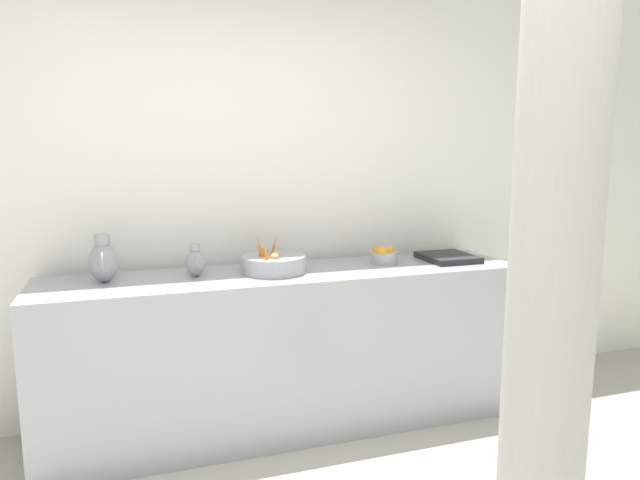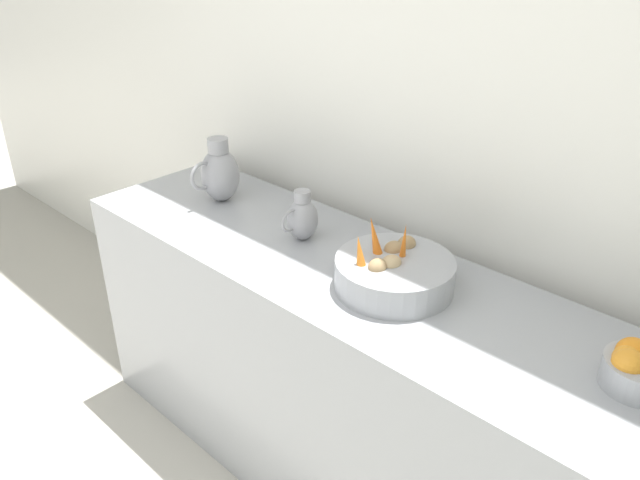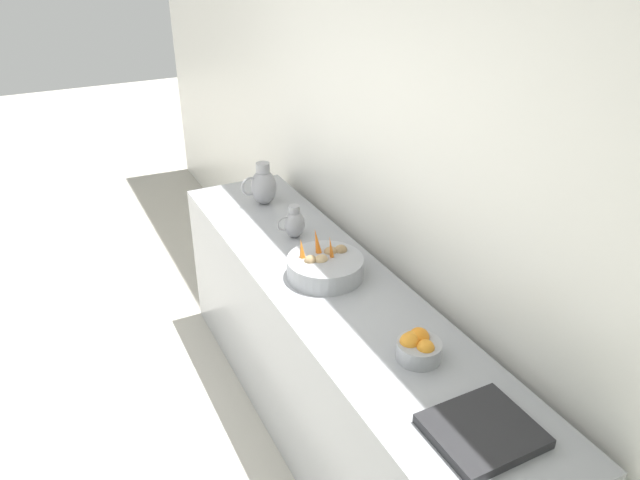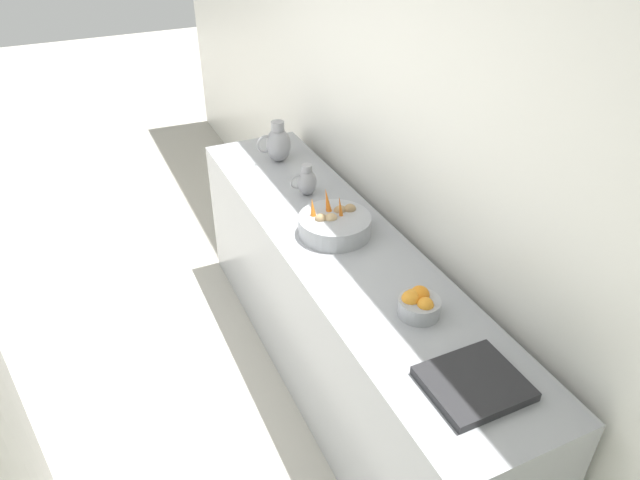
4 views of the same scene
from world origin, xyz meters
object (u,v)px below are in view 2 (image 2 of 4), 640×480
object	(u,v)px
metal_pitcher_tall	(220,173)
metal_pitcher_short	(302,218)
orange_bowl	(637,368)
vegetable_colander	(394,273)

from	to	relation	value
metal_pitcher_tall	metal_pitcher_short	xyz separation A→B (m)	(0.02, 0.47, -0.03)
metal_pitcher_tall	metal_pitcher_short	world-z (taller)	metal_pitcher_tall
metal_pitcher_tall	orange_bowl	bearing A→B (deg)	89.70
orange_bowl	vegetable_colander	bearing A→B (deg)	-86.47
metal_pitcher_tall	metal_pitcher_short	distance (m)	0.47
orange_bowl	metal_pitcher_short	bearing A→B (deg)	-89.65
vegetable_colander	orange_bowl	bearing A→B (deg)	93.53
vegetable_colander	metal_pitcher_tall	distance (m)	0.89
vegetable_colander	orange_bowl	distance (m)	0.69
vegetable_colander	metal_pitcher_tall	size ratio (longest dim) A/B	1.43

